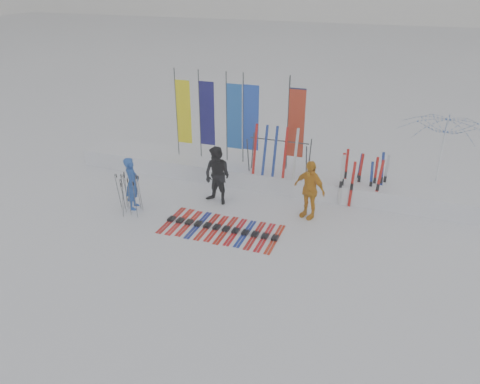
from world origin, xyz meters
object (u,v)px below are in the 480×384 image
at_px(person_blue, 132,183).
at_px(person_yellow, 309,189).
at_px(tent_canopy, 441,155).
at_px(ski_rack, 279,152).
at_px(person_black, 217,176).
at_px(ski_row, 221,228).

relative_size(person_blue, person_yellow, 0.93).
relative_size(tent_canopy, ski_rack, 1.50).
bearing_deg(person_blue, ski_rack, -72.00).
relative_size(person_black, person_yellow, 1.03).
distance_m(person_blue, ski_row, 3.25).
bearing_deg(ski_row, ski_rack, 75.98).
xyz_separation_m(person_blue, ski_row, (3.12, -0.35, -0.82)).
bearing_deg(ski_rack, tent_canopy, 16.96).
height_order(person_black, ski_rack, person_black).
distance_m(tent_canopy, ski_row, 7.70).
bearing_deg(person_black, person_blue, -137.88).
xyz_separation_m(ski_row, ski_rack, (0.80, 3.21, 1.35)).
height_order(person_blue, person_yellow, person_yellow).
bearing_deg(ski_row, tent_canopy, 38.97).
bearing_deg(person_yellow, ski_rack, 154.84).
bearing_deg(tent_canopy, ski_rack, -163.04).
bearing_deg(person_yellow, person_black, -155.77).
bearing_deg(tent_canopy, person_yellow, -139.83).
bearing_deg(person_blue, person_black, -80.50).
bearing_deg(person_black, person_yellow, 15.77).
bearing_deg(tent_canopy, person_black, -154.44).
distance_m(person_black, tent_canopy, 7.39).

